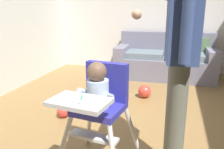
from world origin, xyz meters
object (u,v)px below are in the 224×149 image
object	(u,v)px
toy_ball_second	(145,91)
couch	(165,60)
high_chair	(99,97)
toy_ball	(63,111)
adult_standing	(179,54)

from	to	relation	value
toy_ball_second	couch	bearing A→B (deg)	79.34
high_chair	toy_ball	bearing A→B (deg)	-128.75
adult_standing	toy_ball_second	distance (m)	1.97
adult_standing	toy_ball	distance (m)	1.78
toy_ball	high_chair	bearing A→B (deg)	-47.47
toy_ball_second	toy_ball	bearing A→B (deg)	-133.08
adult_standing	toy_ball	world-z (taller)	adult_standing
high_chair	couch	bearing A→B (deg)	-178.58
couch	high_chair	xyz separation A→B (m)	(-0.39, -3.02, 0.30)
toy_ball	toy_ball_second	world-z (taller)	toy_ball_second
couch	toy_ball_second	xyz separation A→B (m)	(-0.24, -1.26, -0.23)
high_chair	toy_ball	size ratio (longest dim) A/B	6.05
couch	adult_standing	world-z (taller)	adult_standing
high_chair	adult_standing	distance (m)	0.69
toy_ball	toy_ball_second	xyz separation A→B (m)	(0.89, 0.95, 0.02)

